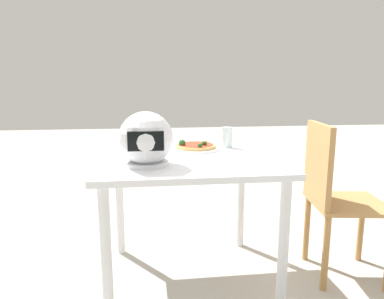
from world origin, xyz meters
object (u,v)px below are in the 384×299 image
(dining_table, at_px, (188,174))
(chair_side, at_px, (333,192))
(motorcycle_helmet, at_px, (146,140))
(drinking_glass, at_px, (227,137))
(pizza, at_px, (195,146))

(dining_table, distance_m, chair_side, 0.84)
(motorcycle_helmet, xyz_separation_m, drinking_glass, (-0.49, -0.42, -0.06))
(dining_table, relative_size, pizza, 3.92)
(chair_side, bearing_deg, motorcycle_helmet, 6.98)
(dining_table, xyz_separation_m, drinking_glass, (-0.27, -0.25, 0.16))
(dining_table, bearing_deg, drinking_glass, -137.28)
(dining_table, relative_size, motorcycle_helmet, 3.58)
(drinking_glass, bearing_deg, chair_side, 152.16)
(drinking_glass, distance_m, chair_side, 0.69)
(dining_table, relative_size, drinking_glass, 7.42)
(dining_table, bearing_deg, pizza, -109.09)
(pizza, bearing_deg, motorcycle_helmet, 51.73)
(motorcycle_helmet, distance_m, drinking_glass, 0.65)
(drinking_glass, relative_size, chair_side, 0.14)
(chair_side, bearing_deg, dining_table, -3.14)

